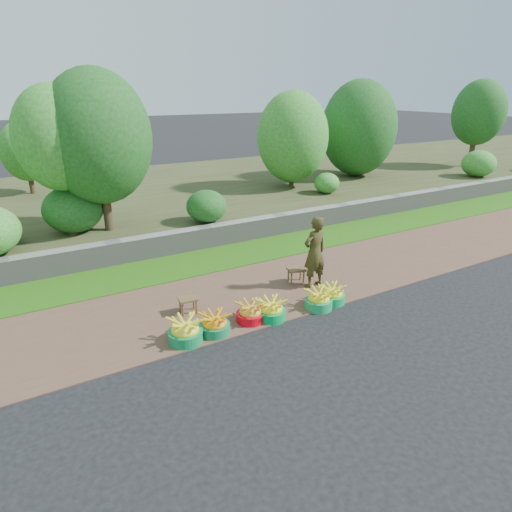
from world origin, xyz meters
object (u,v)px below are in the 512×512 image
basin_d (271,310)px  vendor_woman (315,252)px  basin_a (185,332)px  basin_f (332,295)px  stool_left (188,301)px  basin_b (215,325)px  stool_right (296,271)px  basin_e (319,300)px  basin_c (250,313)px

basin_d → vendor_woman: bearing=25.7°
basin_a → basin_f: size_ratio=1.15×
basin_d → stool_left: size_ratio=1.47×
basin_a → vendor_woman: 3.09m
vendor_woman → stool_left: bearing=-8.3°
basin_d → basin_b: bearing=177.6°
basin_b → stool_right: (2.27, 0.96, 0.10)m
basin_b → basin_d: 1.05m
stool_right → vendor_woman: vendor_woman is taller
basin_b → basin_e: bearing=-3.9°
vendor_woman → basin_f: bearing=77.9°
basin_a → basin_e: bearing=-3.3°
basin_a → basin_f: basin_a is taller
basin_a → stool_right: bearing=19.0°
basin_c → basin_e: size_ratio=0.97×
basin_f → stool_left: bearing=159.4°
basin_a → basin_e: 2.52m
basin_a → basin_d: (1.55, -0.05, -0.02)m
stool_right → basin_f: bearing=-84.9°
basin_d → basin_c: bearing=164.4°
basin_d → basin_e: bearing=-5.6°
stool_left → basin_f: bearing=-20.6°
basin_b → basin_e: 2.01m
basin_d → basin_e: basin_d is taller
basin_d → stool_right: basin_d is taller
basin_f → stool_left: 2.66m
basin_c → vendor_woman: 1.96m
basin_d → basin_e: 0.97m
basin_c → vendor_woman: size_ratio=0.34×
basin_b → vendor_woman: vendor_woman is taller
stool_right → basin_c: bearing=-150.1°
basin_f → basin_d: bearing=178.2°
stool_left → vendor_woman: 2.65m
basin_a → stool_right: basin_a is taller
basin_b → basin_f: (2.36, -0.09, -0.01)m
basin_c → vendor_woman: (1.78, 0.59, 0.59)m
basin_c → basin_d: basin_d is taller
stool_left → basin_c: bearing=-44.2°
basin_a → stool_left: size_ratio=1.60×
vendor_woman → basin_b: bearing=10.9°
basin_c → basin_d: 0.37m
stool_left → stool_right: bearing=2.6°
basin_a → basin_b: 0.50m
basin_f → stool_left: (-2.49, 0.94, 0.09)m
basin_e → stool_right: (0.26, 1.10, 0.09)m
basin_b → basin_f: size_ratio=1.04×
basin_d → basin_e: (0.96, -0.09, -0.00)m
basin_e → basin_f: 0.36m
basin_e → stool_right: bearing=76.6°
basin_b → basin_c: basin_b is taller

